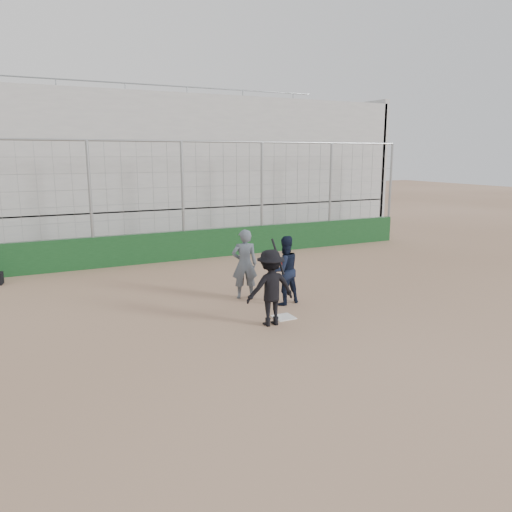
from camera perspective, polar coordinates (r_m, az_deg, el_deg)
name	(u,v)px	position (r m, az deg, el deg)	size (l,w,h in m)	color
ground	(284,318)	(11.23, 3.19, -7.05)	(90.00, 90.00, 0.00)	brown
home_plate	(284,317)	(11.23, 3.19, -6.99)	(0.44, 0.44, 0.02)	white
backstop	(184,232)	(17.28, -8.25, 2.72)	(18.10, 0.25, 4.04)	#113717
bleachers	(146,170)	(21.86, -12.51, 9.58)	(20.25, 6.70, 6.98)	#9E9E9E
batter_at_plate	(271,288)	(10.56, 1.67, -3.62)	(1.08, 0.76, 1.80)	black
catcher_crouched	(285,282)	(12.06, 3.31, -2.94)	(0.91, 0.77, 1.14)	black
umpire	(245,267)	(12.50, -1.31, -1.32)	(0.64, 0.42, 1.59)	#4E5863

